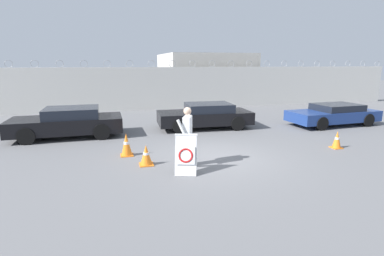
{
  "coord_description": "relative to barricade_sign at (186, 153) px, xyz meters",
  "views": [
    {
      "loc": [
        -3.16,
        -9.09,
        3.1
      ],
      "look_at": [
        -0.58,
        0.87,
        0.86
      ],
      "focal_mm": 28.0,
      "sensor_mm": 36.0,
      "label": 1
    }
  ],
  "objects": [
    {
      "name": "ground_plane",
      "position": [
        1.26,
        1.07,
        -0.56
      ],
      "size": [
        90.0,
        90.0,
        0.0
      ],
      "primitive_type": "plane",
      "color": "slate"
    },
    {
      "name": "traffic_cone_mid",
      "position": [
        6.01,
        1.03,
        -0.24
      ],
      "size": [
        0.36,
        0.36,
        0.65
      ],
      "color": "orange",
      "rests_on": "ground_plane"
    },
    {
      "name": "barricade_sign",
      "position": [
        0.0,
        0.0,
        0.0
      ],
      "size": [
        0.82,
        0.97,
        1.13
      ],
      "rotation": [
        0.0,
        0.0,
        -0.29
      ],
      "color": "white",
      "rests_on": "ground_plane"
    },
    {
      "name": "parked_car_far_side",
      "position": [
        8.84,
        4.71,
        0.0
      ],
      "size": [
        4.66,
        2.13,
        1.07
      ],
      "rotation": [
        0.0,
        0.0,
        3.21
      ],
      "color": "black",
      "rests_on": "ground_plane"
    },
    {
      "name": "parked_car_front_coupe",
      "position": [
        -3.88,
        5.4,
        0.08
      ],
      "size": [
        4.57,
        2.12,
        1.26
      ],
      "rotation": [
        0.0,
        0.0,
        3.17
      ],
      "color": "black",
      "rests_on": "ground_plane"
    },
    {
      "name": "building_block",
      "position": [
        5.69,
        17.41,
        1.37
      ],
      "size": [
        6.87,
        7.87,
        3.86
      ],
      "color": "beige",
      "rests_on": "ground_plane"
    },
    {
      "name": "traffic_cone_near",
      "position": [
        -1.6,
        2.05,
        -0.17
      ],
      "size": [
        0.43,
        0.43,
        0.78
      ],
      "color": "orange",
      "rests_on": "ground_plane"
    },
    {
      "name": "security_guard",
      "position": [
        0.17,
        0.54,
        0.46
      ],
      "size": [
        0.58,
        0.62,
        1.82
      ],
      "rotation": [
        0.0,
        0.0,
        -2.0
      ],
      "color": "#232838",
      "rests_on": "ground_plane"
    },
    {
      "name": "traffic_cone_far",
      "position": [
        -1.06,
        0.91,
        -0.25
      ],
      "size": [
        0.43,
        0.43,
        0.63
      ],
      "color": "orange",
      "rests_on": "ground_plane"
    },
    {
      "name": "parked_car_rear_sedan",
      "position": [
        2.31,
        5.67,
        0.06
      ],
      "size": [
        4.52,
        2.11,
        1.2
      ],
      "rotation": [
        0.0,
        0.0,
        3.1
      ],
      "color": "black",
      "rests_on": "ground_plane"
    },
    {
      "name": "perimeter_wall",
      "position": [
        1.26,
        12.22,
        0.87
      ],
      "size": [
        36.0,
        0.3,
        3.29
      ],
      "color": "silver",
      "rests_on": "ground_plane"
    }
  ]
}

